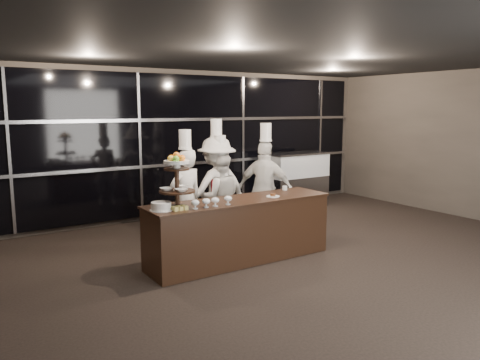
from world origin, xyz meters
TOP-DOWN VIEW (x-y plane):
  - room at (0.00, 0.00)m, footprint 10.00×10.00m
  - window_wall at (0.00, 4.94)m, footprint 8.60×0.10m
  - buffet_counter at (-0.88, 1.86)m, footprint 2.84×0.74m
  - display_stand at (-1.88, 1.86)m, footprint 0.48×0.48m
  - compotes at (-1.49, 1.64)m, footprint 0.62×0.11m
  - layer_cake at (-2.14, 1.81)m, footprint 0.30×0.30m
  - pastry_squares at (-1.93, 1.69)m, footprint 0.20×0.13m
  - small_plate at (-0.36, 1.76)m, footprint 0.20×0.20m
  - chef_cup at (0.15, 2.11)m, footprint 0.08×0.08m
  - display_case at (2.26, 4.30)m, footprint 1.43×0.63m
  - chef_a at (-1.26, 2.84)m, footprint 0.65×0.49m
  - chef_b at (-0.57, 2.93)m, footprint 0.88×0.79m
  - chef_c at (-0.58, 3.04)m, footprint 1.16×0.70m
  - chef_d at (0.18, 2.68)m, footprint 0.91×1.04m

SIDE VIEW (x-z plane):
  - buffet_counter at x=-0.88m, z-range 0.01..0.93m
  - display_case at x=2.26m, z-range 0.07..1.31m
  - chef_b at x=-0.57m, z-range -0.13..1.66m
  - chef_a at x=-1.26m, z-range -0.12..1.79m
  - chef_d at x=0.18m, z-range -0.13..1.85m
  - chef_c at x=-0.58m, z-range -0.14..1.92m
  - small_plate at x=-0.36m, z-range 0.91..0.96m
  - pastry_squares at x=-1.93m, z-range 0.92..0.97m
  - chef_cup at x=0.15m, z-range 0.92..0.99m
  - layer_cake at x=-2.14m, z-range 0.92..1.03m
  - compotes at x=-1.49m, z-range 0.94..1.06m
  - display_stand at x=-1.88m, z-range 0.97..1.71m
  - room at x=0.00m, z-range -3.50..6.50m
  - window_wall at x=0.00m, z-range 0.10..2.90m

